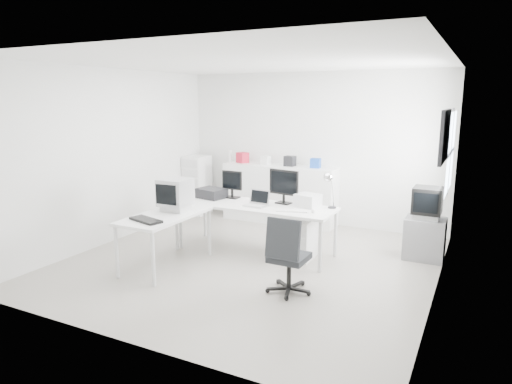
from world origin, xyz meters
The scene contains 30 objects.
floor centered at (0.00, 0.00, 0.00)m, with size 5.00×5.00×0.01m, color #B9B3A6.
ceiling centered at (0.00, 0.00, 2.80)m, with size 5.00×5.00×0.01m, color white.
back_wall centered at (0.00, 2.50, 1.40)m, with size 5.00×0.02×2.80m, color silver.
left_wall centered at (-2.50, 0.00, 1.40)m, with size 0.02×5.00×2.80m, color silver.
right_wall centered at (2.50, 0.00, 1.40)m, with size 0.02×5.00×2.80m, color silver.
window centered at (2.48, 1.20, 1.60)m, with size 0.02×1.20×1.10m, color white, non-canonical shape.
wall_picture centered at (2.47, 0.10, 1.90)m, with size 0.04×0.90×0.60m, color black, non-canonical shape.
main_desk centered at (-0.13, 0.44, 0.38)m, with size 2.40×0.80×0.75m, color silver, non-canonical shape.
side_desk centered at (-0.98, -0.66, 0.38)m, with size 0.70×1.40×0.75m, color silver, non-canonical shape.
drawer_pedestal centered at (0.57, 0.49, 0.30)m, with size 0.40×0.50×0.60m, color silver.
inkjet_printer centered at (-0.98, 0.54, 0.83)m, with size 0.43×0.34×0.15m, color black.
lcd_monitor_small centered at (-0.68, 0.69, 0.97)m, with size 0.35×0.20×0.44m, color black, non-canonical shape.
lcd_monitor_large centered at (0.22, 0.69, 1.01)m, with size 0.50×0.20×0.52m, color black, non-canonical shape.
laptop centered at (-0.08, 0.34, 0.85)m, with size 0.30×0.31×0.20m, color #B7B7BA, non-canonical shape.
white_keyboard centered at (0.52, 0.29, 0.76)m, with size 0.45×0.14×0.02m, color silver.
white_mouse centered at (0.82, 0.34, 0.78)m, with size 0.06×0.06×0.06m, color silver.
laser_printer centered at (0.62, 0.66, 0.84)m, with size 0.33×0.28×0.19m, color silver.
desk_lamp centered at (0.97, 0.74, 1.00)m, with size 0.16×0.16×0.49m, color silver, non-canonical shape.
crt_monitor centered at (-0.98, -0.41, 0.98)m, with size 0.40×0.40×0.46m, color #B7B7BA, non-canonical shape.
black_keyboard centered at (-0.98, -1.06, 0.77)m, with size 0.49×0.20×0.03m, color black.
office_chair centered at (0.90, -0.69, 0.49)m, with size 0.56×0.56×0.98m, color #27292C, non-canonical shape.
tv_cabinet centered at (2.22, 1.29, 0.31)m, with size 0.56×0.46×0.61m, color slate.
crt_tv centered at (2.22, 1.29, 0.84)m, with size 0.50×0.48×0.45m, color black, non-canonical shape.
sideboard centered at (-0.52, 2.24, 0.55)m, with size 2.18×0.55×1.09m, color silver.
clutter_box_a centered at (-1.32, 2.24, 1.19)m, with size 0.20×0.18×0.20m, color red.
clutter_box_b centered at (-0.82, 2.24, 1.17)m, with size 0.16×0.14×0.16m, color silver.
clutter_box_c centered at (-0.32, 2.24, 1.18)m, with size 0.19×0.17×0.19m, color black.
clutter_box_d centered at (0.18, 2.24, 1.18)m, with size 0.17×0.15×0.17m, color #1742A1.
clutter_bottle centered at (-1.62, 2.28, 1.20)m, with size 0.07×0.07×0.22m, color silver.
filing_cabinet centered at (-2.28, 2.07, 0.59)m, with size 0.42×0.49×1.19m, color silver.
Camera 1 is at (2.89, -5.54, 2.32)m, focal length 32.00 mm.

